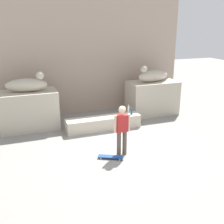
{
  "coord_description": "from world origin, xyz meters",
  "views": [
    {
      "loc": [
        -3.24,
        -7.83,
        4.13
      ],
      "look_at": [
        -0.06,
        0.81,
        1.1
      ],
      "focal_mm": 43.57,
      "sensor_mm": 36.0,
      "label": 1
    }
  ],
  "objects_px": {
    "bottle_blue": "(131,112)",
    "statue_reclining_left": "(27,84)",
    "bottle_clear": "(128,109)",
    "skateboard": "(111,157)",
    "skater": "(122,128)",
    "statue_reclining_right": "(153,75)"
  },
  "relations": [
    {
      "from": "statue_reclining_left",
      "to": "skater",
      "type": "xyz_separation_m",
      "value": [
        2.6,
        -3.44,
        -0.91
      ]
    },
    {
      "from": "skateboard",
      "to": "bottle_clear",
      "type": "xyz_separation_m",
      "value": [
        1.78,
        2.69,
        0.59
      ]
    },
    {
      "from": "statue_reclining_right",
      "to": "skater",
      "type": "distance_m",
      "value": 4.6
    },
    {
      "from": "statue_reclining_left",
      "to": "bottle_clear",
      "type": "relative_size",
      "value": 5.03
    },
    {
      "from": "skateboard",
      "to": "statue_reclining_right",
      "type": "bearing_deg",
      "value": 75.09
    },
    {
      "from": "bottle_blue",
      "to": "skateboard",
      "type": "bearing_deg",
      "value": -126.67
    },
    {
      "from": "skateboard",
      "to": "statue_reclining_left",
      "type": "bearing_deg",
      "value": 149.13
    },
    {
      "from": "bottle_blue",
      "to": "statue_reclining_left",
      "type": "bearing_deg",
      "value": 163.44
    },
    {
      "from": "bottle_clear",
      "to": "statue_reclining_left",
      "type": "bearing_deg",
      "value": 167.08
    },
    {
      "from": "bottle_clear",
      "to": "skateboard",
      "type": "bearing_deg",
      "value": -123.48
    },
    {
      "from": "bottle_clear",
      "to": "skater",
      "type": "bearing_deg",
      "value": -117.72
    },
    {
      "from": "bottle_clear",
      "to": "bottle_blue",
      "type": "xyz_separation_m",
      "value": [
        0.02,
        -0.27,
        -0.03
      ]
    },
    {
      "from": "skateboard",
      "to": "bottle_blue",
      "type": "relative_size",
      "value": 2.92
    },
    {
      "from": "statue_reclining_left",
      "to": "bottle_blue",
      "type": "distance_m",
      "value": 4.3
    },
    {
      "from": "statue_reclining_left",
      "to": "skateboard",
      "type": "relative_size",
      "value": 2.09
    },
    {
      "from": "statue_reclining_left",
      "to": "skateboard",
      "type": "height_order",
      "value": "statue_reclining_left"
    },
    {
      "from": "statue_reclining_right",
      "to": "skater",
      "type": "height_order",
      "value": "statue_reclining_right"
    },
    {
      "from": "statue_reclining_right",
      "to": "skater",
      "type": "relative_size",
      "value": 1.0
    },
    {
      "from": "skater",
      "to": "bottle_clear",
      "type": "xyz_separation_m",
      "value": [
        1.34,
        2.54,
        -0.27
      ]
    },
    {
      "from": "statue_reclining_left",
      "to": "skateboard",
      "type": "xyz_separation_m",
      "value": [
        2.16,
        -3.59,
        -1.77
      ]
    },
    {
      "from": "skater",
      "to": "bottle_blue",
      "type": "xyz_separation_m",
      "value": [
        1.36,
        2.27,
        -0.3
      ]
    },
    {
      "from": "statue_reclining_left",
      "to": "bottle_blue",
      "type": "relative_size",
      "value": 6.09
    }
  ]
}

